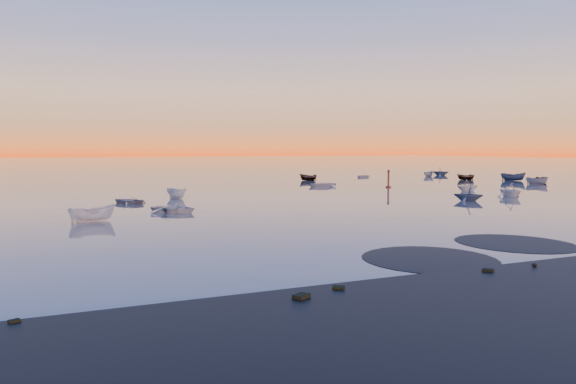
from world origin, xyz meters
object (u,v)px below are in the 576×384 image
boat_near_right (468,201)px  channel_marker (388,180)px  boat_near_center (92,222)px  boat_near_left (174,212)px

boat_near_right → channel_marker: channel_marker is taller
boat_near_center → channel_marker: 51.70m
boat_near_left → boat_near_right: boat_near_right is taller
boat_near_left → channel_marker: 43.05m
boat_near_right → channel_marker: size_ratio=1.16×
boat_near_left → boat_near_right: size_ratio=1.31×
boat_near_right → boat_near_left: bearing=-42.0°
boat_near_left → boat_near_center: boat_near_center is taller
boat_near_left → boat_near_center: 8.65m
channel_marker → boat_near_left: bearing=-152.2°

